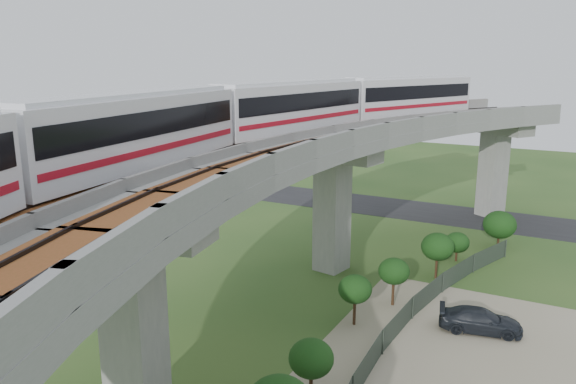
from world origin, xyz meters
name	(u,v)px	position (x,y,z in m)	size (l,w,h in m)	color
ground	(248,321)	(0.00, 0.00, 0.00)	(160.00, 160.00, 0.00)	#294C1E
asphalt_road	(397,208)	(0.00, 30.00, 0.01)	(60.00, 8.00, 0.03)	#232326
viaduct	(306,182)	(3.84, 0.00, 9.05)	(19.58, 73.98, 11.40)	#99968E
metro_train	(251,118)	(0.35, 0.07, 12.31)	(10.67, 61.34, 3.64)	silver
fence	(406,348)	(9.75, 0.00, 0.75)	(3.87, 38.73, 1.50)	#2D382D
tree_0	(500,225)	(11.40, 21.29, 2.09)	(2.71, 2.71, 3.24)	#382314
tree_1	(457,242)	(8.94, 16.59, 1.54)	(1.88, 1.88, 2.34)	#382314
tree_2	(438,247)	(8.39, 12.26, 2.40)	(2.34, 2.34, 3.41)	#382314
tree_3	(394,271)	(7.04, 6.30, 2.34)	(2.00, 2.00, 3.20)	#382314
tree_4	(355,289)	(5.85, 2.57, 2.30)	(2.00, 2.00, 3.16)	#382314
tree_5	(311,358)	(6.83, -5.43, 2.10)	(2.11, 2.11, 3.01)	#382314
car_dark	(480,320)	(12.66, 5.20, 0.72)	(1.90, 4.68, 1.36)	black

